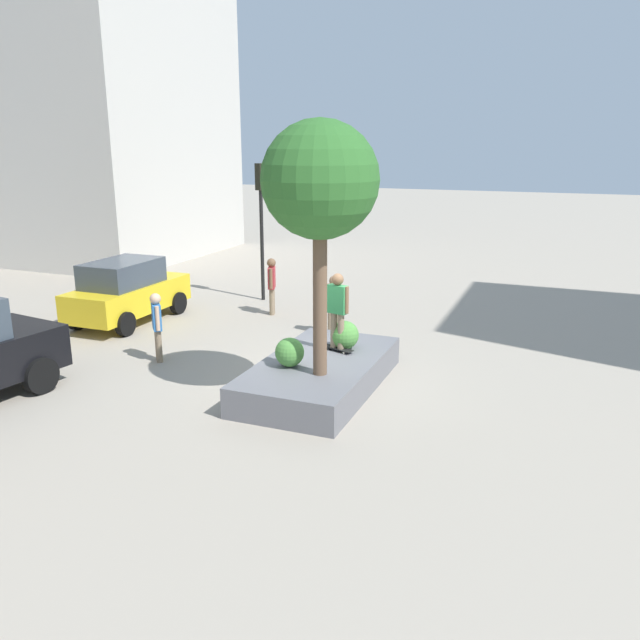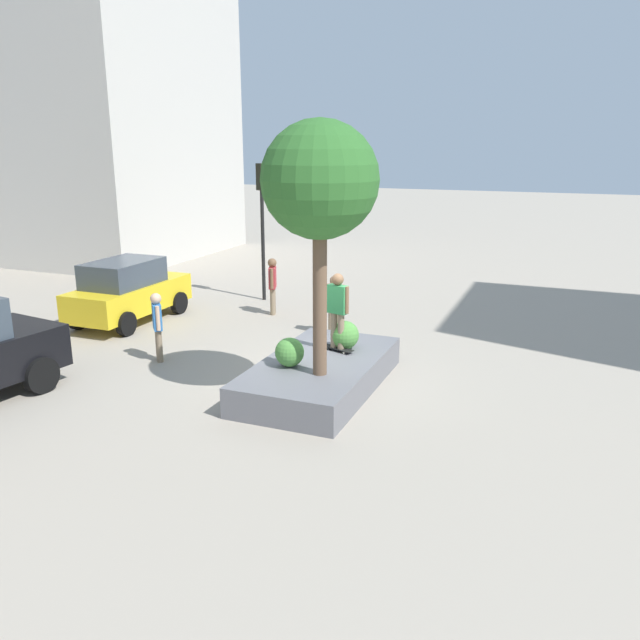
{
  "view_description": "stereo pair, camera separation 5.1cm",
  "coord_description": "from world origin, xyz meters",
  "px_view_note": "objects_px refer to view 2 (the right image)",
  "views": [
    {
      "loc": [
        -12.64,
        -5.12,
        5.17
      ],
      "look_at": [
        -0.56,
        -0.29,
        1.53
      ],
      "focal_mm": 35.87,
      "sensor_mm": 36.0,
      "label": 1
    },
    {
      "loc": [
        -12.63,
        -5.17,
        5.17
      ],
      "look_at": [
        -0.56,
        -0.29,
        1.53
      ],
      "focal_mm": 35.87,
      "sensor_mm": 36.0,
      "label": 2
    }
  ],
  "objects_px": {
    "plaza_tree": "(320,182)",
    "taxi_cab": "(128,291)",
    "planter_ledge": "(320,374)",
    "skateboard": "(337,348)",
    "traffic_light_corner": "(262,208)",
    "pedestrian_crossing": "(334,301)",
    "passerby_with_bag": "(273,282)",
    "bystander_watching": "(157,322)",
    "skateboarder": "(338,305)"
  },
  "relations": [
    {
      "from": "plaza_tree",
      "to": "taxi_cab",
      "type": "bearing_deg",
      "value": 64.59
    },
    {
      "from": "planter_ledge",
      "to": "skateboard",
      "type": "xyz_separation_m",
      "value": [
        0.74,
        -0.12,
        0.37
      ]
    },
    {
      "from": "taxi_cab",
      "to": "traffic_light_corner",
      "type": "bearing_deg",
      "value": -31.89
    },
    {
      "from": "pedestrian_crossing",
      "to": "passerby_with_bag",
      "type": "relative_size",
      "value": 0.94
    },
    {
      "from": "taxi_cab",
      "to": "passerby_with_bag",
      "type": "distance_m",
      "value": 4.29
    },
    {
      "from": "bystander_watching",
      "to": "passerby_with_bag",
      "type": "distance_m",
      "value": 5.04
    },
    {
      "from": "skateboarder",
      "to": "pedestrian_crossing",
      "type": "height_order",
      "value": "skateboarder"
    },
    {
      "from": "traffic_light_corner",
      "to": "pedestrian_crossing",
      "type": "xyz_separation_m",
      "value": [
        -2.9,
        -3.63,
        -2.12
      ]
    },
    {
      "from": "skateboarder",
      "to": "passerby_with_bag",
      "type": "bearing_deg",
      "value": 40.41
    },
    {
      "from": "skateboarder",
      "to": "taxi_cab",
      "type": "distance_m",
      "value": 7.69
    },
    {
      "from": "skateboarder",
      "to": "passerby_with_bag",
      "type": "distance_m",
      "value": 5.88
    },
    {
      "from": "plaza_tree",
      "to": "bystander_watching",
      "type": "height_order",
      "value": "plaza_tree"
    },
    {
      "from": "skateboard",
      "to": "skateboarder",
      "type": "distance_m",
      "value": 1.0
    },
    {
      "from": "traffic_light_corner",
      "to": "bystander_watching",
      "type": "bearing_deg",
      "value": -175.93
    },
    {
      "from": "planter_ledge",
      "to": "passerby_with_bag",
      "type": "distance_m",
      "value": 6.39
    },
    {
      "from": "planter_ledge",
      "to": "pedestrian_crossing",
      "type": "bearing_deg",
      "value": 16.44
    },
    {
      "from": "taxi_cab",
      "to": "pedestrian_crossing",
      "type": "xyz_separation_m",
      "value": [
        1.07,
        -6.1,
        0.01
      ]
    },
    {
      "from": "planter_ledge",
      "to": "passerby_with_bag",
      "type": "height_order",
      "value": "passerby_with_bag"
    },
    {
      "from": "planter_ledge",
      "to": "traffic_light_corner",
      "type": "distance_m",
      "value": 8.75
    },
    {
      "from": "planter_ledge",
      "to": "traffic_light_corner",
      "type": "relative_size",
      "value": 0.99
    },
    {
      "from": "skateboard",
      "to": "bystander_watching",
      "type": "relative_size",
      "value": 0.49
    },
    {
      "from": "traffic_light_corner",
      "to": "plaza_tree",
      "type": "bearing_deg",
      "value": -146.08
    },
    {
      "from": "pedestrian_crossing",
      "to": "plaza_tree",
      "type": "bearing_deg",
      "value": -162.66
    },
    {
      "from": "skateboard",
      "to": "pedestrian_crossing",
      "type": "bearing_deg",
      "value": 21.93
    },
    {
      "from": "skateboard",
      "to": "traffic_light_corner",
      "type": "height_order",
      "value": "traffic_light_corner"
    },
    {
      "from": "planter_ledge",
      "to": "skateboard",
      "type": "relative_size",
      "value": 5.42
    },
    {
      "from": "planter_ledge",
      "to": "traffic_light_corner",
      "type": "bearing_deg",
      "value": 35.13
    },
    {
      "from": "planter_ledge",
      "to": "skateboarder",
      "type": "height_order",
      "value": "skateboarder"
    },
    {
      "from": "plaza_tree",
      "to": "taxi_cab",
      "type": "height_order",
      "value": "plaza_tree"
    },
    {
      "from": "plaza_tree",
      "to": "skateboard",
      "type": "height_order",
      "value": "plaza_tree"
    },
    {
      "from": "skateboarder",
      "to": "passerby_with_bag",
      "type": "relative_size",
      "value": 0.97
    },
    {
      "from": "bystander_watching",
      "to": "pedestrian_crossing",
      "type": "bearing_deg",
      "value": -40.52
    },
    {
      "from": "taxi_cab",
      "to": "plaza_tree",
      "type": "bearing_deg",
      "value": -115.41
    },
    {
      "from": "traffic_light_corner",
      "to": "pedestrian_crossing",
      "type": "height_order",
      "value": "traffic_light_corner"
    },
    {
      "from": "pedestrian_crossing",
      "to": "bystander_watching",
      "type": "height_order",
      "value": "bystander_watching"
    },
    {
      "from": "traffic_light_corner",
      "to": "passerby_with_bag",
      "type": "xyz_separation_m",
      "value": [
        -1.6,
        -1.11,
        -2.06
      ]
    },
    {
      "from": "skateboarder",
      "to": "planter_ledge",
      "type": "bearing_deg",
      "value": 170.69
    },
    {
      "from": "plaza_tree",
      "to": "planter_ledge",
      "type": "bearing_deg",
      "value": 21.75
    },
    {
      "from": "skateboard",
      "to": "plaza_tree",
      "type": "bearing_deg",
      "value": -172.97
    },
    {
      "from": "skateboarder",
      "to": "bystander_watching",
      "type": "bearing_deg",
      "value": 97.08
    },
    {
      "from": "taxi_cab",
      "to": "skateboard",
      "type": "bearing_deg",
      "value": -105.76
    },
    {
      "from": "skateboarder",
      "to": "traffic_light_corner",
      "type": "xyz_separation_m",
      "value": [
        6.05,
        4.9,
        1.38
      ]
    },
    {
      "from": "planter_ledge",
      "to": "bystander_watching",
      "type": "distance_m",
      "value": 4.36
    },
    {
      "from": "skateboard",
      "to": "traffic_light_corner",
      "type": "distance_m",
      "value": 8.14
    },
    {
      "from": "planter_ledge",
      "to": "passerby_with_bag",
      "type": "relative_size",
      "value": 2.55
    },
    {
      "from": "passerby_with_bag",
      "to": "traffic_light_corner",
      "type": "bearing_deg",
      "value": 34.7
    },
    {
      "from": "traffic_light_corner",
      "to": "pedestrian_crossing",
      "type": "relative_size",
      "value": 2.73
    },
    {
      "from": "plaza_tree",
      "to": "bystander_watching",
      "type": "bearing_deg",
      "value": 78.27
    },
    {
      "from": "plaza_tree",
      "to": "taxi_cab",
      "type": "xyz_separation_m",
      "value": [
        3.59,
        7.55,
        -3.49
      ]
    },
    {
      "from": "plaza_tree",
      "to": "skateboard",
      "type": "bearing_deg",
      "value": 7.03
    }
  ]
}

